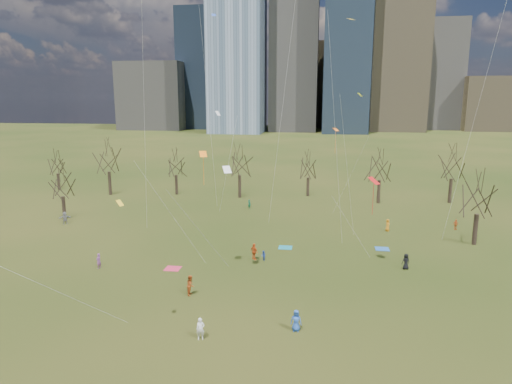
# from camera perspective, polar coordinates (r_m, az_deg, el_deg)

# --- Properties ---
(ground) EXTENTS (500.00, 500.00, 0.00)m
(ground) POSITION_cam_1_polar(r_m,az_deg,el_deg) (42.84, -2.36, -12.51)
(ground) COLOR black
(ground) RESTS_ON ground
(downtown_skyline) EXTENTS (212.50, 78.00, 118.00)m
(downtown_skyline) POSITION_cam_1_polar(r_m,az_deg,el_deg) (250.11, 6.24, 16.64)
(downtown_skyline) COLOR slate
(downtown_skyline) RESTS_ON ground
(bare_tree_row) EXTENTS (113.04, 29.80, 9.50)m
(bare_tree_row) POSITION_cam_1_polar(r_m,az_deg,el_deg) (76.81, 2.64, 3.17)
(bare_tree_row) COLOR black
(bare_tree_row) RESTS_ON ground
(blanket_teal) EXTENTS (1.60, 1.50, 0.03)m
(blanket_teal) POSITION_cam_1_polar(r_m,az_deg,el_deg) (54.91, 3.68, -6.94)
(blanket_teal) COLOR teal
(blanket_teal) RESTS_ON ground
(blanket_navy) EXTENTS (1.60, 1.50, 0.03)m
(blanket_navy) POSITION_cam_1_polar(r_m,az_deg,el_deg) (56.35, 15.49, -6.86)
(blanket_navy) COLOR #2358A6
(blanket_navy) RESTS_ON ground
(blanket_crimson) EXTENTS (1.60, 1.50, 0.03)m
(blanket_crimson) POSITION_cam_1_polar(r_m,az_deg,el_deg) (49.19, -10.37, -9.39)
(blanket_crimson) COLOR #D0294D
(blanket_crimson) RESTS_ON ground
(person_0) EXTENTS (0.84, 0.55, 1.71)m
(person_0) POSITION_cam_1_polar(r_m,az_deg,el_deg) (36.37, 5.03, -15.72)
(person_0) COLOR #2854AE
(person_0) RESTS_ON ground
(person_1) EXTENTS (0.71, 0.58, 1.68)m
(person_1) POSITION_cam_1_polar(r_m,az_deg,el_deg) (35.41, -6.96, -16.61)
(person_1) COLOR white
(person_1) RESTS_ON ground
(person_2) EXTENTS (0.72, 0.92, 1.85)m
(person_2) POSITION_cam_1_polar(r_m,az_deg,el_deg) (42.54, -8.16, -11.45)
(person_2) COLOR #A94518
(person_2) RESTS_ON ground
(person_4) EXTENTS (1.13, 1.02, 1.85)m
(person_4) POSITION_cam_1_polar(r_m,az_deg,el_deg) (50.64, -0.23, -7.46)
(person_4) COLOR #DC5018
(person_4) RESTS_ON ground
(person_6) EXTENTS (0.96, 0.77, 1.70)m
(person_6) POSITION_cam_1_polar(r_m,az_deg,el_deg) (50.41, 18.23, -8.26)
(person_6) COLOR black
(person_6) RESTS_ON ground
(person_7) EXTENTS (0.52, 0.67, 1.63)m
(person_7) POSITION_cam_1_polar(r_m,az_deg,el_deg) (50.98, -19.08, -8.14)
(person_7) COLOR #904A94
(person_7) RESTS_ON ground
(person_8) EXTENTS (0.65, 0.69, 1.13)m
(person_8) POSITION_cam_1_polar(r_m,az_deg,el_deg) (50.44, 0.94, -7.98)
(person_8) COLOR #2643A5
(person_8) RESTS_ON ground
(person_10) EXTENTS (0.89, 0.55, 1.41)m
(person_10) POSITION_cam_1_polar(r_m,az_deg,el_deg) (67.47, 23.68, -3.74)
(person_10) COLOR #C5501C
(person_10) RESTS_ON ground
(person_11) EXTENTS (1.71, 1.28, 1.80)m
(person_11) POSITION_cam_1_polar(r_m,az_deg,el_deg) (69.81, -22.78, -3.01)
(person_11) COLOR slate
(person_11) RESTS_ON ground
(person_12) EXTENTS (0.81, 0.95, 1.66)m
(person_12) POSITION_cam_1_polar(r_m,az_deg,el_deg) (63.57, 16.13, -4.00)
(person_12) COLOR orange
(person_12) RESTS_ON ground
(person_13) EXTENTS (0.66, 0.62, 1.51)m
(person_13) POSITION_cam_1_polar(r_m,az_deg,el_deg) (73.22, -0.84, -1.52)
(person_13) COLOR #166543
(person_13) RESTS_ON ground
(kites_airborne) EXTENTS (67.68, 47.31, 33.94)m
(kites_airborne) POSITION_cam_1_polar(r_m,az_deg,el_deg) (49.57, 4.30, 7.09)
(kites_airborne) COLOR orange
(kites_airborne) RESTS_ON ground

